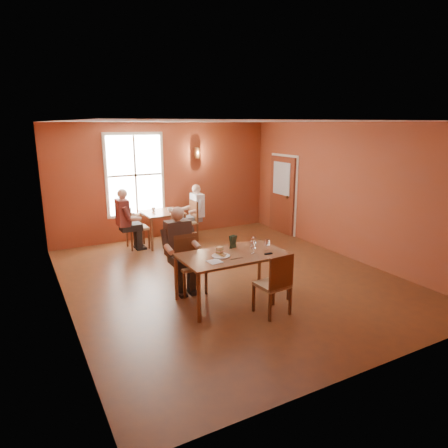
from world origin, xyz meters
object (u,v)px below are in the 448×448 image
diner_main (191,253)px  chair_diner_white (187,221)px  second_table (163,228)px  main_table (233,277)px  chair_diner_main (190,265)px  chair_diner_maroon (137,227)px  diner_maroon (136,219)px  diner_white (188,214)px  chair_empty (272,283)px

diner_main → chair_diner_white: (1.23, 3.09, -0.22)m
second_table → main_table: bearing=-91.3°
chair_diner_main → diner_main: bearing=90.0°
main_table → chair_diner_maroon: chair_diner_maroon is taller
main_table → diner_main: size_ratio=1.20×
second_table → diner_maroon: size_ratio=0.65×
diner_white → chair_empty: bearing=174.1°
chair_diner_maroon → diner_maroon: (-0.03, 0.00, 0.19)m
main_table → diner_main: (-0.50, 0.62, 0.32)m
chair_empty → chair_diner_maroon: size_ratio=0.97×
chair_empty → second_table: chair_empty is taller
diner_white → main_table: bearing=168.3°
diner_main → chair_diner_main: bearing=-90.0°
diner_white → diner_maroon: bearing=90.0°
chair_diner_white → diner_white: diner_white is taller
diner_white → chair_diner_maroon: bearing=90.0°
chair_diner_white → chair_diner_maroon: bearing=90.0°
chair_empty → chair_diner_maroon: 4.52m
second_table → chair_diner_maroon: bearing=180.0°
diner_white → chair_diner_maroon: size_ratio=1.31×
diner_main → second_table: (0.58, 3.09, -0.32)m
diner_main → chair_diner_white: 3.33m
chair_diner_main → diner_main: size_ratio=0.70×
main_table → diner_main: bearing=128.9°
second_table → diner_white: (0.68, 0.00, 0.28)m
chair_diner_main → chair_empty: chair_diner_main is taller
chair_diner_main → diner_main: 0.22m
main_table → chair_diner_white: bearing=78.8°
second_table → diner_maroon: diner_maroon is taller
main_table → diner_white: bearing=78.3°
chair_diner_main → diner_maroon: (-0.10, 3.06, 0.21)m
diner_main → chair_diner_maroon: size_ratio=1.40×
main_table → chair_diner_maroon: size_ratio=1.68×
main_table → second_table: same height
diner_main → chair_empty: bearing=120.7°
chair_diner_main → chair_empty: 1.60m
chair_diner_main → second_table: bearing=-100.8°
diner_main → chair_diner_maroon: 3.09m
chair_diner_white → diner_maroon: 1.35m
main_table → chair_diner_white: chair_diner_white is taller
diner_white → diner_maroon: 1.36m
diner_main → chair_empty: (0.80, -1.35, -0.23)m
main_table → chair_empty: bearing=-67.5°
diner_main → main_table: bearing=128.9°
diner_main → diner_maroon: 3.09m
diner_main → diner_maroon: (-0.10, 3.09, -0.01)m
chair_diner_white → diner_maroon: size_ratio=0.71×
main_table → chair_diner_maroon: bearing=98.7°
diner_white → chair_diner_white: bearing=90.0°
main_table → diner_maroon: size_ratio=1.23×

